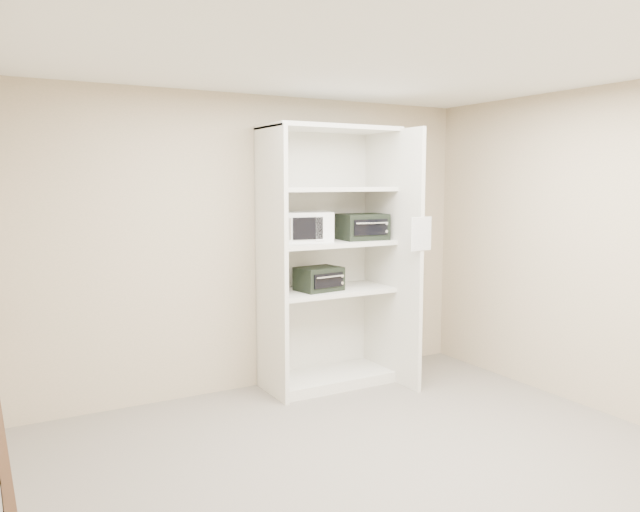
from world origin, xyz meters
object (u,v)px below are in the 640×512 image
microwave (304,227)px  toaster_oven_upper (362,227)px  shelving_unit (333,266)px  toaster_oven_lower (319,279)px

microwave → toaster_oven_upper: microwave is taller
microwave → shelving_unit: bearing=-0.6°
toaster_oven_lower → toaster_oven_upper: bearing=-7.8°
shelving_unit → toaster_oven_lower: shelving_unit is taller
toaster_oven_upper → toaster_oven_lower: (-0.47, 0.01, -0.46)m
microwave → toaster_oven_lower: bearing=-25.9°
shelving_unit → microwave: bearing=172.0°
shelving_unit → toaster_oven_lower: (-0.17, -0.03, -0.10)m
shelving_unit → toaster_oven_upper: shelving_unit is taller
microwave → toaster_oven_upper: (0.59, -0.08, -0.01)m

